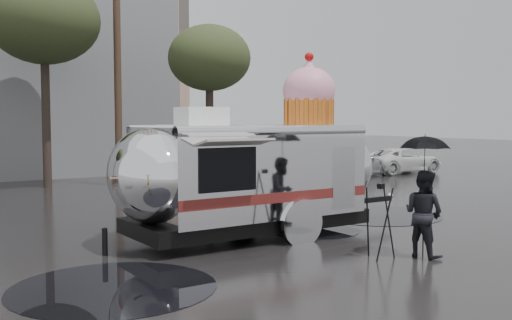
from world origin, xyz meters
TOP-DOWN VIEW (x-y plane):
  - ground at (0.00, 0.00)m, footprint 120.00×120.00m
  - puddles at (1.39, 2.71)m, footprint 14.62×7.32m
  - utility_pole at (2.50, 14.00)m, footprint 1.60×0.28m
  - tree_mid at (0.00, 15.00)m, footprint 4.20×4.20m
  - tree_right at (6.00, 13.00)m, footprint 3.36×3.36m
  - parked_cars at (11.78, 12.00)m, footprint 13.20×1.90m
  - airstream_trailer at (1.53, 2.67)m, footprint 7.98×3.13m
  - person_right at (3.22, -0.79)m, footprint 0.55×0.85m
  - umbrella_black at (3.22, -0.79)m, footprint 1.18×1.18m
  - tripod at (2.42, -0.45)m, footprint 0.54×0.59m

SIDE VIEW (x-z plane):
  - ground at x=0.00m, z-range 0.00..0.00m
  - puddles at x=1.39m, z-range 0.00..0.01m
  - parked_cars at x=11.78m, z-range -0.03..1.47m
  - person_right at x=3.22m, z-range 0.00..1.67m
  - tripod at x=2.42m, z-range 0.12..1.56m
  - airstream_trailer at x=1.53m, z-range -0.64..3.66m
  - umbrella_black at x=3.22m, z-range 0.77..3.13m
  - utility_pole at x=2.50m, z-range 0.12..9.12m
  - tree_right at x=6.00m, z-range 1.85..8.27m
  - tree_mid at x=0.00m, z-range 2.33..10.35m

